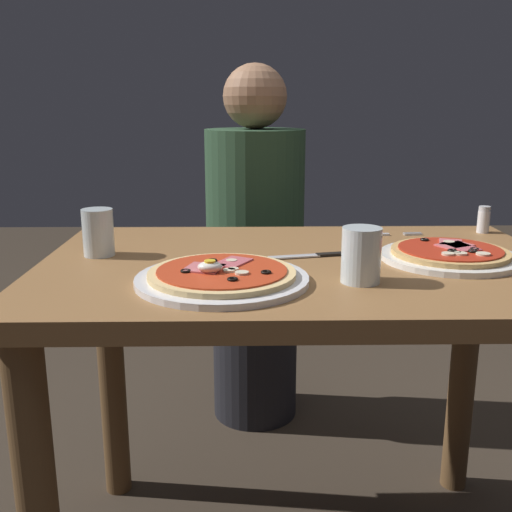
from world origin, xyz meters
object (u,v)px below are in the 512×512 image
object	(u,v)px
pizza_foreground	(222,276)
water_glass_far	(361,259)
fork	(385,234)
pizza_across_left	(450,254)
knife	(319,255)
dining_table	(300,323)
water_glass_near	(98,235)
diner_person	(255,258)
salt_shaker	(484,220)

from	to	relation	value
pizza_foreground	water_glass_far	xyz separation A→B (m)	(0.25, 0.00, 0.03)
pizza_foreground	fork	distance (m)	0.55
pizza_foreground	pizza_across_left	size ratio (longest dim) A/B	1.11
pizza_foreground	pizza_across_left	distance (m)	0.49
pizza_foreground	knife	size ratio (longest dim) A/B	1.62
dining_table	water_glass_near	world-z (taller)	water_glass_near
dining_table	knife	bearing A→B (deg)	38.90
dining_table	knife	xyz separation A→B (m)	(0.04, 0.03, 0.14)
diner_person	water_glass_far	bearing A→B (deg)	101.42
fork	salt_shaker	world-z (taller)	salt_shaker
pizza_across_left	salt_shaker	world-z (taller)	salt_shaker
dining_table	salt_shaker	bearing A→B (deg)	29.03
water_glass_near	water_glass_far	world-z (taller)	same
water_glass_near	salt_shaker	xyz separation A→B (m)	(0.91, 0.22, -0.01)
dining_table	pizza_foreground	world-z (taller)	pizza_foreground
dining_table	pizza_across_left	xyz separation A→B (m)	(0.31, 0.00, 0.15)
diner_person	salt_shaker	bearing A→B (deg)	141.48
diner_person	knife	bearing A→B (deg)	100.39
dining_table	knife	distance (m)	0.15
pizza_foreground	water_glass_far	size ratio (longest dim) A/B	3.12
water_glass_far	knife	xyz separation A→B (m)	(-0.05, 0.19, -0.04)
dining_table	salt_shaker	size ratio (longest dim) A/B	16.02
water_glass_near	fork	distance (m)	0.69
water_glass_far	fork	xyz separation A→B (m)	(0.14, 0.39, -0.04)
pizza_across_left	water_glass_near	xyz separation A→B (m)	(-0.74, 0.05, 0.03)
water_glass_far	knife	bearing A→B (deg)	105.11
pizza_across_left	diner_person	xyz separation A→B (m)	(-0.39, 0.72, -0.19)
dining_table	pizza_foreground	xyz separation A→B (m)	(-0.16, -0.15, 0.15)
dining_table	pizza_foreground	size ratio (longest dim) A/B	3.41
water_glass_far	diner_person	bearing A→B (deg)	101.42
pizza_foreground	fork	bearing A→B (deg)	45.32
dining_table	knife	size ratio (longest dim) A/B	5.51
knife	salt_shaker	distance (m)	0.50
pizza_foreground	water_glass_near	size ratio (longest dim) A/B	3.14
pizza_foreground	knife	xyz separation A→B (m)	(0.20, 0.19, -0.01)
pizza_across_left	water_glass_near	world-z (taller)	water_glass_near
salt_shaker	pizza_across_left	bearing A→B (deg)	-123.08
pizza_foreground	pizza_across_left	bearing A→B (deg)	18.34
fork	diner_person	bearing A→B (deg)	123.18
knife	salt_shaker	bearing A→B (deg)	27.96
knife	dining_table	bearing A→B (deg)	-141.10
dining_table	pizza_foreground	bearing A→B (deg)	-135.69
water_glass_near	diner_person	distance (m)	0.78
water_glass_far	diner_person	xyz separation A→B (m)	(-0.18, 0.87, -0.22)
water_glass_near	knife	world-z (taller)	water_glass_near
dining_table	pizza_across_left	bearing A→B (deg)	0.17
water_glass_near	diner_person	size ratio (longest dim) A/B	0.08
salt_shaker	knife	bearing A→B (deg)	-152.04
dining_table	water_glass_far	world-z (taller)	water_glass_far
knife	pizza_foreground	bearing A→B (deg)	-136.77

